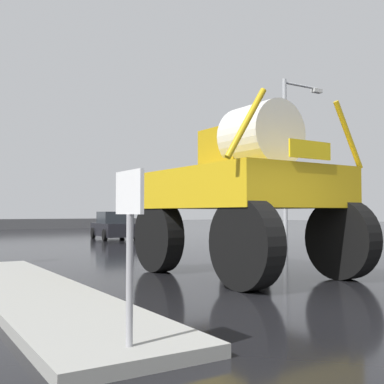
# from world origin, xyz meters

# --- Properties ---
(ground_plane) EXTENTS (120.00, 120.00, 0.00)m
(ground_plane) POSITION_xyz_m (0.00, 18.00, 0.00)
(ground_plane) COLOR black
(median_island) EXTENTS (1.75, 9.55, 0.15)m
(median_island) POSITION_xyz_m (-4.10, 3.85, 0.07)
(median_island) COLOR gray
(median_island) RESTS_ON ground
(lane_arrow_sign) EXTENTS (0.07, 0.60, 1.74)m
(lane_arrow_sign) POSITION_xyz_m (-4.15, -0.48, 1.35)
(lane_arrow_sign) COLOR #99999E
(lane_arrow_sign) RESTS_ON median_island
(oversize_sprayer) EXTENTS (3.86, 5.23, 3.94)m
(oversize_sprayer) POSITION_xyz_m (0.78, 3.93, 1.96)
(oversize_sprayer) COLOR black
(oversize_sprayer) RESTS_ON ground
(sedan_ahead) EXTENTS (2.27, 4.28, 1.52)m
(sedan_ahead) POSITION_xyz_m (3.90, 19.63, 0.71)
(sedan_ahead) COLOR black
(sedan_ahead) RESTS_ON ground
(traffic_signal_near_right) EXTENTS (0.24, 0.54, 3.88)m
(traffic_signal_near_right) POSITION_xyz_m (4.01, 9.16, 2.84)
(traffic_signal_near_right) COLOR #A8AAAF
(traffic_signal_near_right) RESTS_ON ground
(streetlight_near_right) EXTENTS (2.29, 0.24, 7.19)m
(streetlight_near_right) POSITION_xyz_m (7.93, 10.08, 4.08)
(streetlight_near_right) COLOR #A8AAAF
(streetlight_near_right) RESTS_ON ground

